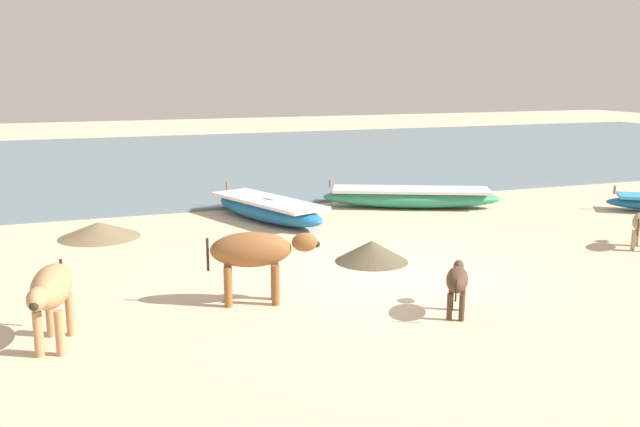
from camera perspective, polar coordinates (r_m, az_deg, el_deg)
name	(u,v)px	position (r m, az deg, el deg)	size (l,w,h in m)	color
ground	(384,277)	(11.47, 5.26, -5.22)	(80.00, 80.00, 0.00)	beige
sea_water	(197,159)	(26.98, -10.09, 4.44)	(60.00, 20.00, 0.08)	slate
fishing_boat_1	(268,209)	(15.68, -4.31, 0.39)	(2.18, 3.79, 0.70)	#1E669E
fishing_boat_4	(411,197)	(17.30, 7.47, 1.35)	(4.37, 2.72, 0.68)	#338C66
cow_adult_tan	(51,291)	(8.98, -21.24, -5.93)	(0.65, 1.54, 1.01)	tan
calf_far_dark	(457,281)	(9.76, 11.22, -5.44)	(0.73, 0.95, 0.67)	#4C3323
cow_second_adult_brown	(255,252)	(10.01, -5.35, -3.19)	(1.61, 0.73, 1.06)	brown
debris_pile_0	(99,230)	(14.77, -17.71, -1.28)	(1.64, 1.64, 0.32)	#7A6647
debris_pile_1	(372,251)	(12.32, 4.27, -3.10)	(1.31, 1.31, 0.38)	brown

